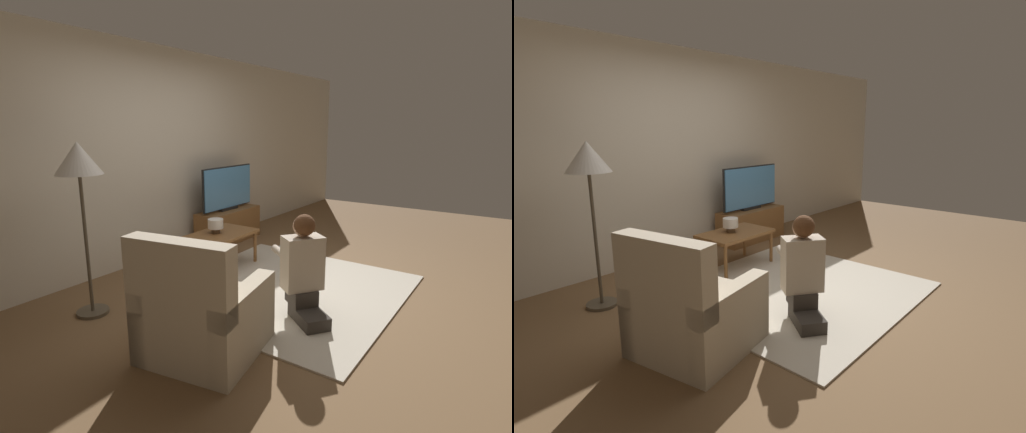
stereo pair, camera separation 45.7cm
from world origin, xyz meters
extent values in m
plane|color=brown|center=(0.00, 0.00, 0.00)|extent=(10.00, 10.00, 0.00)
cube|color=beige|center=(0.00, 1.93, 1.30)|extent=(10.00, 0.06, 2.60)
cube|color=beige|center=(0.00, 0.00, 0.01)|extent=(2.28, 2.19, 0.02)
cube|color=brown|center=(1.06, 1.61, 0.23)|extent=(1.06, 0.39, 0.47)
cube|color=black|center=(1.06, 1.61, 0.49)|extent=(0.36, 0.08, 0.04)
cube|color=black|center=(1.06, 1.62, 0.79)|extent=(1.05, 0.03, 0.60)
cube|color=#4C8CC6|center=(1.06, 1.61, 0.79)|extent=(1.02, 0.04, 0.57)
cube|color=brown|center=(0.11, 0.97, 0.41)|extent=(0.84, 0.53, 0.04)
cylinder|color=brown|center=(-0.27, 0.74, 0.20)|extent=(0.04, 0.04, 0.39)
cylinder|color=brown|center=(0.49, 0.74, 0.20)|extent=(0.04, 0.04, 0.39)
cylinder|color=brown|center=(-0.27, 1.19, 0.20)|extent=(0.04, 0.04, 0.39)
cylinder|color=brown|center=(0.49, 1.19, 0.20)|extent=(0.04, 0.04, 0.39)
cylinder|color=#4C4233|center=(-1.47, 1.17, 0.01)|extent=(0.28, 0.28, 0.03)
cylinder|color=#4C4233|center=(-1.47, 1.17, 0.76)|extent=(0.03, 0.03, 1.46)
cone|color=silver|center=(-1.47, 1.17, 1.40)|extent=(0.39, 0.39, 0.27)
cube|color=#B7A88E|center=(-1.34, -0.08, 0.21)|extent=(0.93, 0.91, 0.41)
cube|color=#B7A88E|center=(-1.65, -0.14, 0.68)|extent=(0.30, 0.80, 0.53)
cube|color=#B7A88E|center=(-1.28, -0.40, 0.28)|extent=(0.81, 0.28, 0.55)
cube|color=#B7A88E|center=(-1.40, 0.23, 0.28)|extent=(0.81, 0.28, 0.55)
cube|color=#332D28|center=(-0.54, -0.53, 0.07)|extent=(0.42, 0.45, 0.11)
cube|color=#332D28|center=(-0.45, -0.41, 0.20)|extent=(0.32, 0.32, 0.14)
cube|color=tan|center=(-0.45, -0.41, 0.50)|extent=(0.39, 0.36, 0.47)
sphere|color=tan|center=(-0.45, -0.41, 0.83)|extent=(0.18, 0.18, 0.18)
sphere|color=#4C2D19|center=(-0.46, -0.43, 0.84)|extent=(0.19, 0.19, 0.19)
cube|color=black|center=(-0.23, -0.11, 0.52)|extent=(0.13, 0.11, 0.04)
cylinder|color=tan|center=(-0.22, -0.27, 0.52)|extent=(0.24, 0.28, 0.07)
cylinder|color=tan|center=(-0.38, -0.15, 0.52)|extent=(0.24, 0.28, 0.07)
cylinder|color=#4C3823|center=(0.07, 1.01, 0.46)|extent=(0.10, 0.10, 0.06)
cylinder|color=silver|center=(0.07, 1.01, 0.54)|extent=(0.18, 0.18, 0.11)
camera|label=1|loc=(-3.37, -1.94, 1.66)|focal=28.00mm
camera|label=2|loc=(-3.09, -2.30, 1.66)|focal=28.00mm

